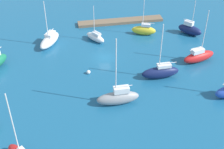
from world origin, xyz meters
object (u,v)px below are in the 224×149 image
object	(u,v)px
sailboat_navy_lone_north	(161,72)
sailboat_navy_far_north	(190,29)
sailboat_yellow_outer_mooring	(144,30)
mooring_buoy_white	(89,72)
sailboat_gray_far_south	(118,97)
sailboat_red_by_breakwater	(199,56)
pier_dock	(121,21)
sailboat_white_center_basin	(95,37)
sailboat_white_inner_mooring	(50,40)

from	to	relation	value
sailboat_navy_lone_north	sailboat_navy_far_north	size ratio (longest dim) A/B	0.99
sailboat_yellow_outer_mooring	mooring_buoy_white	bearing A→B (deg)	62.80
sailboat_navy_lone_north	sailboat_yellow_outer_mooring	bearing A→B (deg)	-95.37
sailboat_yellow_outer_mooring	mooring_buoy_white	distance (m)	21.28
sailboat_gray_far_south	sailboat_red_by_breakwater	bearing A→B (deg)	-152.78
pier_dock	sailboat_white_center_basin	bearing A→B (deg)	47.30
pier_dock	sailboat_red_by_breakwater	world-z (taller)	sailboat_red_by_breakwater
sailboat_white_inner_mooring	sailboat_navy_far_north	distance (m)	34.47
sailboat_red_by_breakwater	sailboat_white_inner_mooring	bearing A→B (deg)	142.77
sailboat_white_inner_mooring	sailboat_white_center_basin	xyz separation A→B (m)	(-10.88, 0.10, -0.25)
sailboat_white_inner_mooring	sailboat_navy_far_north	world-z (taller)	sailboat_navy_far_north
sailboat_gray_far_south	sailboat_white_center_basin	world-z (taller)	sailboat_gray_far_south
sailboat_navy_lone_north	sailboat_red_by_breakwater	world-z (taller)	sailboat_navy_lone_north
sailboat_navy_lone_north	sailboat_yellow_outer_mooring	distance (m)	18.43
sailboat_white_inner_mooring	sailboat_red_by_breakwater	xyz separation A→B (m)	(-31.59, 13.31, 0.11)
sailboat_navy_far_north	mooring_buoy_white	size ratio (longest dim) A/B	14.88
sailboat_navy_lone_north	sailboat_navy_far_north	xyz separation A→B (m)	(-12.82, -16.53, 0.01)
sailboat_gray_far_south	sailboat_red_by_breakwater	distance (m)	22.60
sailboat_gray_far_south	sailboat_yellow_outer_mooring	bearing A→B (deg)	-115.74
sailboat_yellow_outer_mooring	pier_dock	bearing A→B (deg)	-41.04
sailboat_navy_lone_north	sailboat_white_center_basin	world-z (taller)	sailboat_navy_lone_north
sailboat_gray_far_south	sailboat_red_by_breakwater	size ratio (longest dim) A/B	1.13
pier_dock	sailboat_gray_far_south	world-z (taller)	sailboat_gray_far_south
sailboat_yellow_outer_mooring	sailboat_navy_lone_north	bearing A→B (deg)	105.35
sailboat_gray_far_south	sailboat_white_center_basin	distance (m)	23.87
pier_dock	sailboat_white_inner_mooring	bearing A→B (deg)	24.36
pier_dock	sailboat_white_inner_mooring	size ratio (longest dim) A/B	2.07
sailboat_navy_lone_north	sailboat_gray_far_south	distance (m)	11.83
sailboat_white_center_basin	mooring_buoy_white	bearing A→B (deg)	131.63
sailboat_red_by_breakwater	sailboat_yellow_outer_mooring	bearing A→B (deg)	106.59
sailboat_gray_far_south	sailboat_navy_far_north	xyz separation A→B (m)	(-22.79, -22.91, -0.09)
sailboat_navy_far_north	mooring_buoy_white	distance (m)	29.75
pier_dock	sailboat_navy_lone_north	xyz separation A→B (m)	(-2.78, 26.11, 1.01)
sailboat_navy_lone_north	sailboat_red_by_breakwater	xyz separation A→B (m)	(-9.97, -4.27, -0.03)
pier_dock	sailboat_white_center_basin	xyz separation A→B (m)	(7.97, 8.64, 0.62)
sailboat_gray_far_south	sailboat_navy_lone_north	bearing A→B (deg)	-148.27
sailboat_gray_far_south	sailboat_red_by_breakwater	world-z (taller)	sailboat_gray_far_south
sailboat_white_inner_mooring	mooring_buoy_white	bearing A→B (deg)	57.66
sailboat_gray_far_south	pier_dock	bearing A→B (deg)	-103.35
sailboat_white_inner_mooring	sailboat_red_by_breakwater	world-z (taller)	sailboat_red_by_breakwater
sailboat_yellow_outer_mooring	sailboat_white_center_basin	distance (m)	12.29
sailboat_navy_lone_north	sailboat_gray_far_south	bearing A→B (deg)	31.92
pier_dock	sailboat_yellow_outer_mooring	size ratio (longest dim) A/B	2.00
pier_dock	sailboat_white_inner_mooring	xyz separation A→B (m)	(18.85, 8.53, 0.87)
mooring_buoy_white	pier_dock	bearing A→B (deg)	-117.05
sailboat_white_inner_mooring	sailboat_white_center_basin	distance (m)	10.88
sailboat_white_center_basin	sailboat_gray_far_south	bearing A→B (deg)	147.42
sailboat_navy_lone_north	sailboat_white_inner_mooring	distance (m)	27.87
sailboat_white_inner_mooring	sailboat_yellow_outer_mooring	size ratio (longest dim) A/B	0.97
sailboat_red_by_breakwater	sailboat_gray_far_south	bearing A→B (deg)	-166.28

